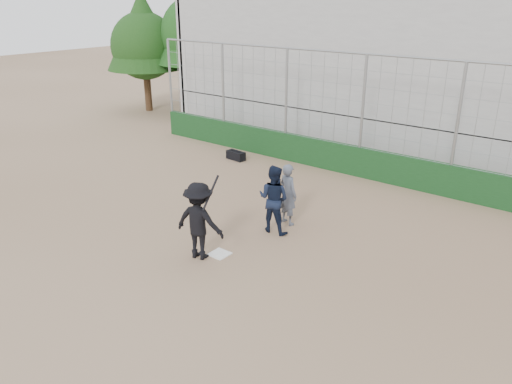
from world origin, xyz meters
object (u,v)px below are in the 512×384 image
Objects in this scene: catcher_crouched at (273,210)px; equipment_bag at (236,155)px; umpire at (288,197)px; batter_at_plate at (199,221)px.

catcher_crouched reaches higher than equipment_bag.
umpire is 1.95× the size of equipment_bag.
umpire is 5.80m from equipment_bag.
batter_at_plate is 2.58× the size of equipment_bag.
equipment_bag is (-4.12, 6.17, -0.76)m from batter_at_plate.
catcher_crouched is at bearing -40.94° from equipment_bag.
batter_at_plate is 1.64× the size of catcher_crouched.
umpire is at bearing 90.02° from catcher_crouched.
catcher_crouched is (0.55, 2.12, -0.32)m from batter_at_plate.
batter_at_plate is at bearing -104.51° from catcher_crouched.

